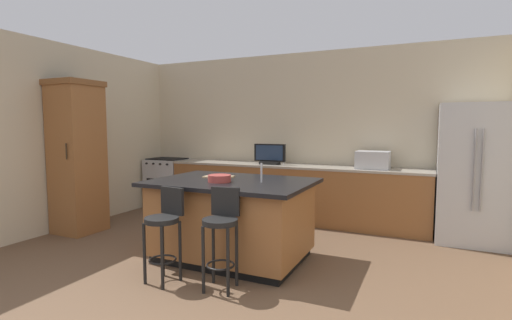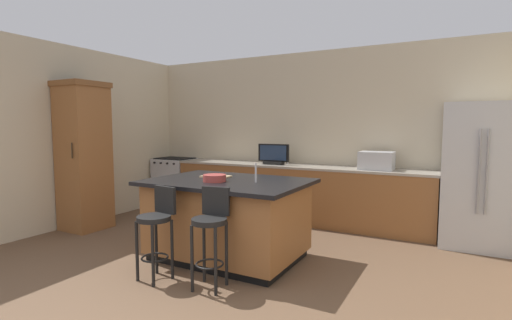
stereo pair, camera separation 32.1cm
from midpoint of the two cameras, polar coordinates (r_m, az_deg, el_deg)
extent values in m
cube|color=beige|center=(6.49, 5.82, 3.66)|extent=(6.56, 0.12, 2.79)
cube|color=beige|center=(6.52, -28.00, 3.09)|extent=(0.12, 4.77, 2.79)
cube|color=brown|center=(6.26, 3.87, -5.14)|extent=(4.29, 0.60, 0.89)
cube|color=#9E9384|center=(6.19, 3.89, -0.93)|extent=(4.31, 0.62, 0.04)
cube|color=black|center=(4.62, -5.66, -14.06)|extent=(1.60, 1.06, 0.09)
cube|color=brown|center=(4.49, -5.71, -8.70)|extent=(1.68, 1.14, 0.80)
cube|color=black|center=(4.41, -5.76, -3.38)|extent=(1.84, 1.30, 0.04)
cube|color=#B7BABF|center=(5.71, 28.81, -1.84)|extent=(0.89, 0.78, 1.86)
cylinder|color=gray|center=(5.29, 28.73, -1.34)|extent=(0.02, 0.02, 1.02)
cylinder|color=gray|center=(5.29, 29.59, -1.38)|extent=(0.02, 0.02, 1.02)
cube|color=#B7BABF|center=(7.52, -14.43, -3.41)|extent=(0.72, 0.60, 0.93)
cube|color=black|center=(7.30, -15.94, -4.07)|extent=(0.51, 0.01, 0.33)
cube|color=black|center=(7.47, -14.51, 0.18)|extent=(0.65, 0.50, 0.02)
cylinder|color=black|center=(7.39, -17.48, -0.49)|extent=(0.04, 0.03, 0.04)
cylinder|color=black|center=(7.29, -16.55, -0.54)|extent=(0.04, 0.03, 0.04)
cylinder|color=black|center=(7.18, -15.60, -0.60)|extent=(0.04, 0.03, 0.04)
cylinder|color=black|center=(7.08, -14.62, -0.66)|extent=(0.04, 0.03, 0.04)
cube|color=brown|center=(6.16, -26.83, 0.38)|extent=(0.58, 0.60, 2.22)
cube|color=brown|center=(6.18, -27.24, 10.30)|extent=(0.62, 0.64, 0.08)
cylinder|color=#332819|center=(5.83, -28.27, 1.16)|extent=(0.02, 0.02, 0.22)
cube|color=#B7BABF|center=(5.84, 15.82, 0.00)|extent=(0.48, 0.36, 0.26)
cube|color=black|center=(6.28, 0.64, -0.44)|extent=(0.33, 0.16, 0.05)
cube|color=black|center=(6.26, 0.64, 1.12)|extent=(0.55, 0.05, 0.29)
cube|color=#1E2D47|center=(6.24, 0.53, 1.10)|extent=(0.48, 0.01, 0.25)
cylinder|color=#B2B2B7|center=(6.33, 2.78, 0.47)|extent=(0.02, 0.02, 0.24)
cylinder|color=#B2B2B7|center=(4.21, -1.35, -1.94)|extent=(0.02, 0.02, 0.22)
cylinder|color=black|center=(3.92, -16.43, -8.70)|extent=(0.34, 0.34, 0.05)
cube|color=black|center=(3.98, -14.87, -6.01)|extent=(0.29, 0.07, 0.28)
cylinder|color=black|center=(4.02, -18.84, -13.33)|extent=(0.03, 0.03, 0.62)
cylinder|color=black|center=(3.84, -16.45, -14.13)|extent=(0.03, 0.03, 0.62)
cylinder|color=black|center=(4.17, -16.17, -12.57)|extent=(0.03, 0.03, 0.62)
cylinder|color=black|center=(4.00, -13.76, -13.29)|extent=(0.03, 0.03, 0.62)
torus|color=black|center=(4.03, -16.28, -14.33)|extent=(0.28, 0.28, 0.02)
cylinder|color=black|center=(3.63, -8.04, -9.25)|extent=(0.34, 0.34, 0.05)
cube|color=black|center=(3.72, -7.13, -6.25)|extent=(0.29, 0.08, 0.28)
cylinder|color=black|center=(3.67, -10.58, -14.73)|extent=(0.03, 0.03, 0.64)
cylinder|color=black|center=(3.58, -6.94, -15.24)|extent=(0.03, 0.03, 0.64)
cylinder|color=black|center=(3.88, -8.92, -13.60)|extent=(0.03, 0.03, 0.64)
cylinder|color=black|center=(3.79, -5.45, -14.03)|extent=(0.03, 0.03, 0.64)
torus|color=black|center=(3.75, -7.96, -15.52)|extent=(0.28, 0.28, 0.02)
cylinder|color=#993833|center=(4.30, -7.69, -2.79)|extent=(0.26, 0.26, 0.08)
cube|color=black|center=(4.55, -7.01, -2.72)|extent=(0.12, 0.17, 0.02)
cube|color=tan|center=(4.67, -7.64, -2.54)|extent=(0.35, 0.24, 0.02)
camera|label=1|loc=(0.16, -91.76, -0.16)|focal=26.37mm
camera|label=2|loc=(0.16, 88.24, 0.16)|focal=26.37mm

